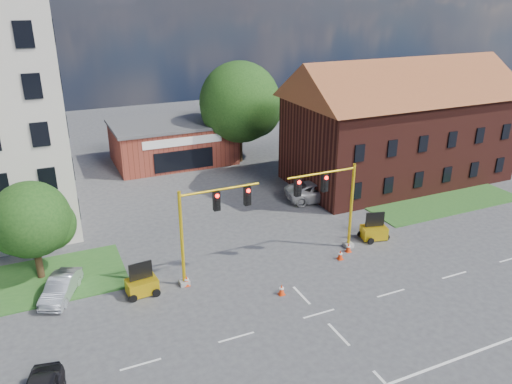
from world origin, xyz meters
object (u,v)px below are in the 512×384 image
trailer_west (142,285)px  pickup_white (320,191)px  trailer_east (374,231)px  signal_mast_east (331,199)px  signal_mast_west (208,222)px

trailer_west → pickup_white: 19.12m
trailer_west → pickup_white: bearing=20.7°
trailer_east → pickup_white: 8.07m
signal_mast_east → trailer_east: 5.19m
signal_mast_west → trailer_east: (12.71, 0.27, -3.29)m
signal_mast_east → pickup_white: signal_mast_east is taller
signal_mast_west → signal_mast_east: 8.71m
trailer_east → pickup_white: (0.30, 8.07, 0.20)m
trailer_west → trailer_east: 16.93m
signal_mast_west → signal_mast_east: (8.71, 0.00, 0.00)m
signal_mast_west → pickup_white: size_ratio=1.04×
signal_mast_west → pickup_white: signal_mast_west is taller
trailer_east → signal_mast_west: bearing=-163.9°
signal_mast_east → trailer_east: signal_mast_east is taller
signal_mast_east → pickup_white: bearing=62.7°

